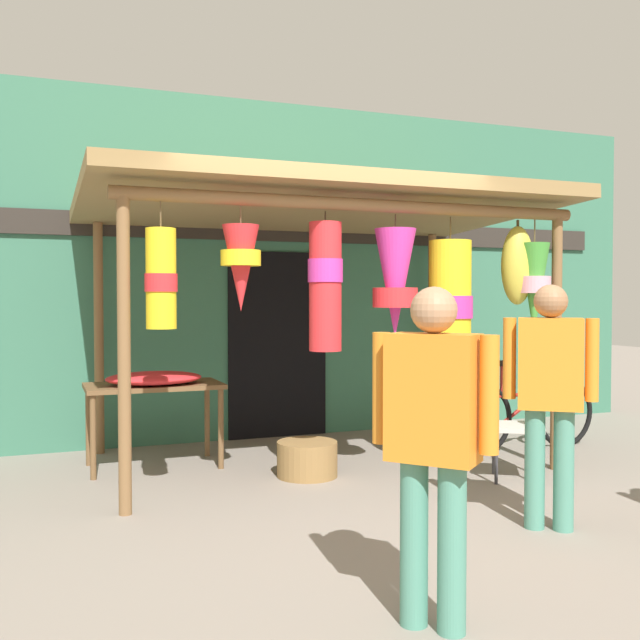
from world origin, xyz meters
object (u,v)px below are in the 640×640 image
(parked_bicycle, at_px, (524,415))
(customer_foreground, at_px, (550,386))
(display_table, at_px, (154,394))
(wicker_basket_by_table, at_px, (307,459))
(folding_chair, at_px, (527,420))
(shopper_by_bananas, at_px, (433,429))
(flower_heap_on_table, at_px, (156,378))

(parked_bicycle, bearing_deg, customer_foreground, -123.55)
(parked_bicycle, bearing_deg, display_table, 170.64)
(wicker_basket_by_table, bearing_deg, parked_bicycle, 5.57)
(folding_chair, relative_size, customer_foreground, 0.53)
(wicker_basket_by_table, bearing_deg, display_table, 144.68)
(customer_foreground, xyz_separation_m, shopper_by_bananas, (-1.43, -0.97, -0.02))
(flower_heap_on_table, distance_m, customer_foreground, 3.37)
(display_table, xyz_separation_m, folding_chair, (2.79, -1.60, -0.15))
(folding_chair, xyz_separation_m, parked_bicycle, (0.74, 1.02, -0.16))
(customer_foreground, bearing_deg, flower_heap_on_table, 128.95)
(display_table, height_order, parked_bicycle, parked_bicycle)
(display_table, height_order, flower_heap_on_table, flower_heap_on_table)
(wicker_basket_by_table, bearing_deg, flower_heap_on_table, 147.30)
(folding_chair, height_order, customer_foreground, customer_foreground)
(folding_chair, xyz_separation_m, wicker_basket_by_table, (-1.64, 0.78, -0.35))
(flower_heap_on_table, distance_m, wicker_basket_by_table, 1.51)
(flower_heap_on_table, height_order, customer_foreground, customer_foreground)
(flower_heap_on_table, xyz_separation_m, folding_chair, (2.79, -1.52, -0.30))
(flower_heap_on_table, relative_size, shopper_by_bananas, 0.53)
(folding_chair, xyz_separation_m, shopper_by_bananas, (-2.10, -2.08, 0.41))
(wicker_basket_by_table, height_order, shopper_by_bananas, shopper_by_bananas)
(flower_heap_on_table, bearing_deg, wicker_basket_by_table, -32.70)
(wicker_basket_by_table, distance_m, customer_foreground, 2.27)
(display_table, relative_size, flower_heap_on_table, 1.41)
(display_table, relative_size, shopper_by_bananas, 0.76)
(flower_heap_on_table, bearing_deg, shopper_by_bananas, -79.16)
(flower_heap_on_table, bearing_deg, parked_bicycle, -8.08)
(flower_heap_on_table, height_order, folding_chair, flower_heap_on_table)
(flower_heap_on_table, distance_m, parked_bicycle, 3.59)
(display_table, height_order, wicker_basket_by_table, display_table)
(display_table, relative_size, folding_chair, 1.40)
(flower_heap_on_table, distance_m, folding_chair, 3.19)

